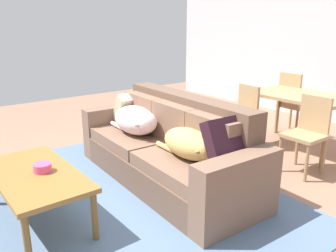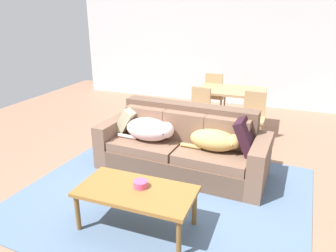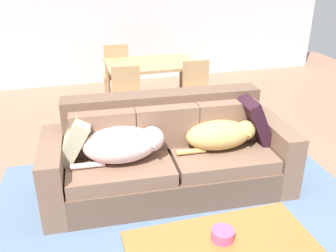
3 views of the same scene
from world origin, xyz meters
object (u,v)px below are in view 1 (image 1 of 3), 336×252
at_px(dining_table, 300,100).
at_px(dining_chair_near_left, 241,114).
at_px(dog_on_right_cushion, 190,144).
at_px(throw_pillow_by_right_arm, 231,145).
at_px(couch, 168,149).
at_px(throw_pillow_by_left_arm, 131,108).
at_px(dog_on_left_cushion, 137,120).
at_px(dining_chair_far_left, 292,101).
at_px(coffee_table, 35,178).
at_px(dining_chair_near_right, 308,131).
at_px(bowl_on_coffee_table, 43,168).

distance_m(dining_table, dining_chair_near_left, 0.80).
xyz_separation_m(dog_on_right_cushion, throw_pillow_by_right_arm, (0.39, 0.12, 0.07)).
distance_m(couch, throw_pillow_by_left_arm, 0.91).
bearing_deg(dog_on_left_cushion, couch, 17.71).
bearing_deg(couch, dining_chair_far_left, 95.94).
bearing_deg(dog_on_left_cushion, dining_chair_far_left, 86.27).
distance_m(coffee_table, dining_chair_near_left, 2.77).
bearing_deg(dining_chair_near_right, throw_pillow_by_left_arm, -140.98).
relative_size(throw_pillow_by_left_arm, dining_chair_near_left, 0.48).
distance_m(throw_pillow_by_left_arm, dining_chair_near_right, 2.11).
bearing_deg(dining_chair_near_right, dog_on_left_cushion, -128.34).
bearing_deg(couch, dining_table, 84.52).
xyz_separation_m(dog_on_left_cushion, dog_on_right_cushion, (0.92, -0.01, -0.02)).
bearing_deg(couch, throw_pillow_by_right_arm, 2.81).
distance_m(dog_on_left_cushion, dining_chair_far_left, 2.65).
bearing_deg(dog_on_right_cushion, dining_table, 98.09).
xyz_separation_m(dog_on_right_cushion, coffee_table, (-0.52, -1.27, -0.17)).
bearing_deg(bowl_on_coffee_table, throw_pillow_by_right_arm, 56.27).
xyz_separation_m(dog_on_left_cushion, dining_chair_near_right, (1.24, 1.48, -0.10)).
bearing_deg(dining_chair_near_right, couch, -118.75).
height_order(couch, throw_pillow_by_left_arm, couch).
bearing_deg(dining_table, dining_chair_far_left, 129.29).
height_order(couch, throw_pillow_by_right_arm, couch).
bearing_deg(dining_chair_near_left, dining_chair_near_right, 7.46).
relative_size(dog_on_right_cushion, throw_pillow_by_left_arm, 1.89).
bearing_deg(dining_table, throw_pillow_by_left_arm, -121.60).
xyz_separation_m(dog_on_right_cushion, dining_table, (-0.18, 2.12, 0.10)).
relative_size(dog_on_left_cushion, dining_table, 0.67).
height_order(dog_on_right_cushion, throw_pillow_by_right_arm, throw_pillow_by_right_arm).
bearing_deg(dog_on_left_cushion, dog_on_right_cushion, 2.42).
bearing_deg(dining_chair_far_left, throw_pillow_by_right_arm, 113.75).
bearing_deg(coffee_table, throw_pillow_by_left_arm, 119.24).
relative_size(throw_pillow_by_right_arm, coffee_table, 0.40).
bearing_deg(coffee_table, throw_pillow_by_right_arm, 56.72).
bearing_deg(dining_chair_near_right, coffee_table, -105.35).
xyz_separation_m(throw_pillow_by_right_arm, coffee_table, (-0.91, -1.39, -0.24)).
relative_size(dog_on_left_cushion, throw_pillow_by_left_arm, 2.02).
distance_m(couch, dog_on_right_cushion, 0.55).
bearing_deg(dog_on_right_cushion, dog_on_left_cushion, -177.58).
height_order(coffee_table, dining_table, dining_table).
height_order(couch, dog_on_right_cushion, couch).
relative_size(coffee_table, dining_chair_far_left, 1.26).
relative_size(throw_pillow_by_right_arm, dining_chair_near_left, 0.55).
relative_size(couch, dining_table, 1.90).
xyz_separation_m(dining_table, dining_chair_far_left, (-0.42, 0.52, -0.16)).
xyz_separation_m(couch, coffee_table, (-0.04, -1.39, 0.06)).
distance_m(dog_on_right_cushion, throw_pillow_by_left_arm, 1.37).
height_order(couch, dining_table, couch).
bearing_deg(throw_pillow_by_left_arm, bowl_on_coffee_table, -59.03).
distance_m(throw_pillow_by_right_arm, dining_table, 2.08).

